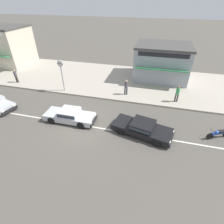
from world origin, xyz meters
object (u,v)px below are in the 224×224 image
at_px(street_clock, 61,69).
at_px(shopfront_mid_block, 9,46).
at_px(pedestrian_near_clock, 126,86).
at_px(sedan_black_3, 142,128).
at_px(pedestrian_mid_kerb, 178,93).
at_px(motorcycle_0, 219,134).
at_px(sedan_silver_4, 70,115).
at_px(shopfront_corner_warung, 162,62).
at_px(pedestrian_by_shop, 16,75).

distance_m(street_clock, shopfront_mid_block, 13.15).
bearing_deg(pedestrian_near_clock, sedan_black_3, -67.48).
bearing_deg(pedestrian_mid_kerb, pedestrian_near_clock, 177.25).
distance_m(sedan_black_3, street_clock, 10.52).
height_order(motorcycle_0, pedestrian_mid_kerb, pedestrian_mid_kerb).
distance_m(sedan_silver_4, street_clock, 5.98).
distance_m(motorcycle_0, street_clock, 15.33).
bearing_deg(sedan_silver_4, shopfront_corner_warung, 57.70).
distance_m(sedan_black_3, pedestrian_near_clock, 6.19).
height_order(street_clock, shopfront_corner_warung, shopfront_corner_warung).
bearing_deg(pedestrian_mid_kerb, shopfront_corner_warung, 107.13).
bearing_deg(pedestrian_near_clock, motorcycle_0, -31.22).
bearing_deg(shopfront_corner_warung, sedan_silver_4, -122.30).
bearing_deg(street_clock, sedan_silver_4, -57.89).
bearing_deg(pedestrian_near_clock, pedestrian_by_shop, -178.81).
relative_size(pedestrian_near_clock, pedestrian_mid_kerb, 0.97).
bearing_deg(shopfront_mid_block, pedestrian_mid_kerb, -13.54).
relative_size(pedestrian_near_clock, pedestrian_by_shop, 1.06).
bearing_deg(sedan_black_3, sedan_silver_4, 178.60).
height_order(motorcycle_0, shopfront_mid_block, shopfront_mid_block).
xyz_separation_m(pedestrian_mid_kerb, pedestrian_by_shop, (-18.28, -0.03, -0.09)).
xyz_separation_m(pedestrian_mid_kerb, shopfront_corner_warung, (-1.79, 5.81, 1.05)).
bearing_deg(pedestrian_by_shop, pedestrian_mid_kerb, 0.10).
height_order(sedan_black_3, shopfront_corner_warung, shopfront_corner_warung).
xyz_separation_m(street_clock, pedestrian_by_shop, (-6.49, 0.53, -1.59)).
bearing_deg(street_clock, shopfront_mid_block, 151.91).
relative_size(sedan_black_3, street_clock, 1.45).
height_order(sedan_silver_4, motorcycle_0, sedan_silver_4).
relative_size(pedestrian_by_shop, shopfront_corner_warung, 0.24).
height_order(pedestrian_mid_kerb, pedestrian_by_shop, pedestrian_mid_kerb).
distance_m(pedestrian_near_clock, pedestrian_mid_kerb, 5.08).
distance_m(pedestrian_mid_kerb, shopfront_corner_warung, 6.17).
distance_m(sedan_silver_4, shopfront_mid_block, 18.36).
bearing_deg(sedan_silver_4, sedan_black_3, -1.40).
bearing_deg(pedestrian_mid_kerb, street_clock, -177.30).
distance_m(sedan_silver_4, motorcycle_0, 11.69).
relative_size(sedan_black_3, pedestrian_near_clock, 2.96).
bearing_deg(sedan_black_3, motorcycle_0, 9.11).
bearing_deg(sedan_silver_4, shopfront_mid_block, 143.13).
distance_m(pedestrian_mid_kerb, shopfront_mid_block, 24.12).
distance_m(pedestrian_by_shop, shopfront_mid_block, 7.82).
xyz_separation_m(pedestrian_near_clock, pedestrian_mid_kerb, (5.07, -0.24, 0.03)).
distance_m(motorcycle_0, shopfront_corner_warung, 11.49).
distance_m(motorcycle_0, pedestrian_mid_kerb, 5.42).
xyz_separation_m(sedan_black_3, pedestrian_by_shop, (-15.57, 5.42, 0.51)).
bearing_deg(pedestrian_by_shop, shopfront_corner_warung, 19.51).
xyz_separation_m(pedestrian_near_clock, pedestrian_by_shop, (-13.21, -0.27, -0.06)).
relative_size(motorcycle_0, pedestrian_by_shop, 1.17).
xyz_separation_m(sedan_black_3, shopfront_corner_warung, (0.92, 11.26, 1.65)).
relative_size(sedan_silver_4, shopfront_corner_warung, 0.68).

